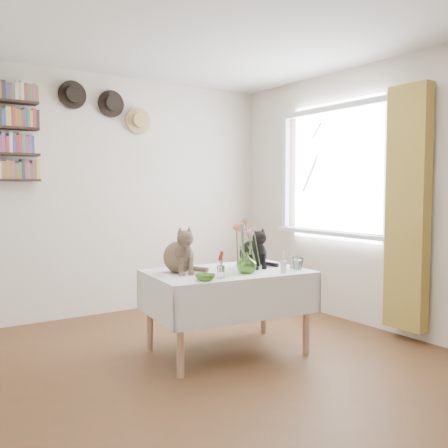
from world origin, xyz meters
TOP-DOWN VIEW (x-y plane):
  - room at (0.00, 0.00)m, footprint 4.08×4.58m
  - window at (1.97, 0.80)m, footprint 0.12×1.52m
  - curtain at (1.90, -0.12)m, footprint 0.12×0.38m
  - dining_table at (0.42, 0.46)m, footprint 1.32×0.93m
  - tabby_cat at (0.06, 0.61)m, footprint 0.28×0.34m
  - black_cat at (0.71, 0.51)m, footprint 0.29×0.34m
  - flower_vase at (0.48, 0.28)m, footprint 0.17×0.17m
  - green_bowl at (0.05, 0.19)m, footprint 0.16×0.16m
  - drinking_glass at (0.94, 0.21)m, footprint 0.12×0.12m
  - candlestick at (0.73, 0.14)m, footprint 0.05×0.05m
  - berry_jar at (0.20, 0.23)m, footprint 0.06×0.06m
  - porcelain_figurine at (0.94, 0.28)m, footprint 0.05×0.05m
  - flower_bouquet at (0.48, 0.29)m, footprint 0.17×0.13m
  - wall_hats at (0.12, 2.19)m, footprint 0.98×0.09m

SIDE VIEW (x-z plane):
  - dining_table at x=0.42m, z-range 0.17..0.84m
  - green_bowl at x=0.05m, z-range 0.67..0.71m
  - porcelain_figurine at x=0.94m, z-range 0.66..0.75m
  - drinking_glass at x=0.94m, z-range 0.67..0.77m
  - candlestick at x=0.73m, z-range 0.64..0.81m
  - flower_vase at x=0.48m, z-range 0.67..0.83m
  - berry_jar at x=0.20m, z-range 0.65..0.88m
  - black_cat at x=0.71m, z-range 0.67..1.01m
  - tabby_cat at x=0.06m, z-range 0.67..1.04m
  - flower_bouquet at x=0.48m, z-range 0.81..1.20m
  - curtain at x=1.90m, z-range 0.10..2.20m
  - room at x=0.00m, z-range -0.04..2.54m
  - window at x=1.97m, z-range 0.74..2.06m
  - wall_hats at x=0.12m, z-range 1.93..2.41m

